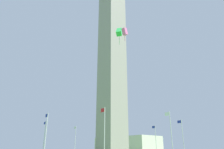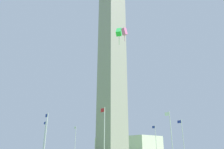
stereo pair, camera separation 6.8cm
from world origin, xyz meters
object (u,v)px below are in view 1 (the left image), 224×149
(flagpole_sw, at_px, (183,137))
(kite_green_box, at_px, (119,32))
(flagpole_n, at_px, (75,140))
(flagpole_nw, at_px, (116,140))
(distant_building, at_px, (127,146))
(flagpole_se, at_px, (104,131))
(flagpole_e, at_px, (46,133))
(kite_pink_box, at_px, (125,32))
(flagpole_w, at_px, (156,139))
(obelisk_monument, at_px, (112,58))
(flagpole_ne, at_px, (44,137))
(flagpole_s, at_px, (171,133))

(flagpole_sw, height_order, kite_green_box, kite_green_box)
(flagpole_n, bearing_deg, flagpole_nw, -112.50)
(distant_building, bearing_deg, flagpole_se, 131.40)
(flagpole_e, xyz_separation_m, kite_pink_box, (-24.64, 2.77, 9.65))
(flagpole_se, xyz_separation_m, flagpole_sw, (-0.00, -23.32, 0.00))
(flagpole_nw, distance_m, kite_green_box, 44.25)
(flagpole_se, relative_size, flagpole_w, 1.00)
(obelisk_monument, relative_size, flagpole_se, 5.90)
(flagpole_e, bearing_deg, obelisk_monument, -90.20)
(flagpole_ne, bearing_deg, flagpole_e, 157.50)
(flagpole_e, distance_m, flagpole_sw, 30.46)
(flagpole_ne, bearing_deg, flagpole_se, 180.00)
(obelisk_monument, bearing_deg, flagpole_se, 134.86)
(flagpole_e, bearing_deg, flagpole_nw, -67.50)
(kite_green_box, bearing_deg, flagpole_se, -27.03)
(flagpole_n, xyz_separation_m, flagpole_s, (-32.97, 0.00, 0.00))
(kite_pink_box, height_order, distant_building, kite_pink_box)
(flagpole_nw, bearing_deg, kite_green_box, 139.07)
(flagpole_sw, relative_size, kite_pink_box, 5.13)
(flagpole_e, distance_m, kite_green_box, 24.05)
(flagpole_n, distance_m, flagpole_sw, 30.46)
(flagpole_n, relative_size, flagpole_nw, 1.00)
(flagpole_w, bearing_deg, flagpole_se, 112.50)
(flagpole_s, distance_m, flagpole_sw, 12.62)
(flagpole_e, height_order, kite_green_box, kite_green_box)
(flagpole_se, distance_m, flagpole_nw, 32.97)
(flagpole_s, bearing_deg, flagpole_w, -45.00)
(obelisk_monument, height_order, flagpole_s, obelisk_monument)
(flagpole_ne, bearing_deg, obelisk_monument, -135.14)
(flagpole_ne, bearing_deg, flagpole_sw, -135.00)
(flagpole_n, xyz_separation_m, distant_building, (4.76, -25.66, -1.39))
(kite_green_box, height_order, kite_pink_box, kite_green_box)
(flagpole_n, xyz_separation_m, kite_green_box, (-36.82, 16.09, 12.82))
(flagpole_sw, distance_m, flagpole_nw, 23.32)
(obelisk_monument, height_order, flagpole_e, obelisk_monument)
(flagpole_s, height_order, flagpole_nw, same)
(flagpole_n, xyz_separation_m, kite_pink_box, (-41.13, 19.26, 9.65))
(flagpole_ne, bearing_deg, flagpole_n, -67.50)
(obelisk_monument, xyz_separation_m, flagpole_ne, (11.71, 11.66, -20.65))
(flagpole_e, xyz_separation_m, flagpole_w, (-0.00, -32.97, 0.00))
(flagpole_s, relative_size, kite_pink_box, 5.13)
(distant_building, bearing_deg, flagpole_w, 156.65)
(flagpole_ne, height_order, flagpole_s, same)
(flagpole_sw, bearing_deg, distant_building, -23.05)
(flagpole_n, relative_size, flagpole_s, 1.00)
(obelisk_monument, bearing_deg, flagpole_sw, -134.86)
(obelisk_monument, height_order, distant_building, obelisk_monument)
(flagpole_s, xyz_separation_m, kite_pink_box, (-8.15, 19.26, 9.65))
(distant_building, bearing_deg, flagpole_s, 145.78)
(flagpole_sw, distance_m, kite_green_box, 31.77)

